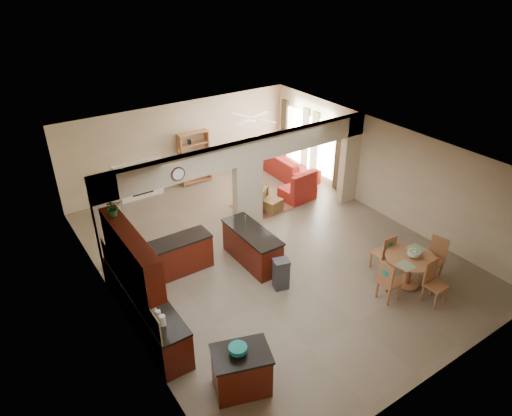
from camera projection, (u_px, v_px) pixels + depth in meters
floor at (269, 252)px, 12.04m from camera, size 10.00×10.00×0.00m
ceiling at (271, 153)px, 10.67m from camera, size 10.00×10.00×0.00m
wall_back at (182, 144)px, 14.97m from camera, size 8.00×0.00×8.00m
wall_front at (440, 324)px, 7.73m from camera, size 8.00×0.00×8.00m
wall_left at (112, 258)px, 9.40m from camera, size 0.00×10.00×10.00m
wall_right at (381, 168)px, 13.30m from camera, size 0.00×10.00×10.00m
partition_left_pier at (110, 232)px, 10.27m from camera, size 0.60×0.25×2.80m
partition_center_pier at (248, 200)px, 12.22m from camera, size 0.80×0.25×2.20m
partition_right_pier at (350, 159)px, 13.88m from camera, size 0.60×0.25×2.80m
partition_header at (247, 152)px, 11.54m from camera, size 8.00×0.25×0.60m
kitchen_counter at (155, 287)px, 10.04m from camera, size 2.52×3.29×1.48m
upper_cabinets at (131, 253)px, 8.66m from camera, size 0.35×2.40×0.90m
peninsula at (252, 246)px, 11.44m from camera, size 0.70×1.85×0.91m
wall_clock at (178, 174)px, 10.48m from camera, size 0.34×0.03×0.34m
rug at (261, 207)px, 14.14m from camera, size 1.60×1.30×0.01m
fireplace at (140, 179)px, 14.45m from camera, size 1.60×0.35×1.20m
shelving_unit at (195, 158)px, 15.25m from camera, size 1.00×0.32×1.80m
window_a at (327, 150)px, 15.05m from camera, size 0.02×0.90×1.90m
window_b at (295, 135)px, 16.28m from camera, size 0.02×0.90×1.90m
glazed_door at (310, 147)px, 15.73m from camera, size 0.02×0.70×2.10m
drape_a_left at (339, 156)px, 14.59m from camera, size 0.10×0.28×2.30m
drape_a_right at (314, 145)px, 15.46m from camera, size 0.10×0.28×2.30m
drape_b_left at (305, 141)px, 15.82m from camera, size 0.10×0.28×2.30m
drape_b_right at (284, 131)px, 16.69m from camera, size 0.10×0.28×2.30m
ceiling_fan at (253, 118)px, 13.68m from camera, size 1.00×1.00×0.10m
kitchen_island at (241, 371)px, 8.06m from camera, size 1.19×1.01×0.88m
teal_bowl at (238, 350)px, 7.80m from camera, size 0.32×0.32×0.15m
trash_can at (281, 275)px, 10.59m from camera, size 0.40×0.37×0.71m
dining_table at (409, 267)px, 10.60m from camera, size 1.15×1.15×0.79m
fruit_bowl at (414, 254)px, 10.46m from camera, size 0.29×0.29×0.16m
sofa at (286, 164)px, 16.07m from camera, size 2.63×1.07×0.76m
chaise at (297, 193)px, 14.54m from camera, size 1.05×0.89×0.40m
armchair at (251, 199)px, 13.81m from camera, size 1.17×1.18×0.77m
ottoman at (271, 205)px, 13.87m from camera, size 0.65×0.65×0.39m
plant at (113, 208)px, 8.90m from camera, size 0.32×0.28×0.35m
chair_north at (385, 252)px, 11.06m from camera, size 0.44×0.44×1.02m
chair_east at (436, 256)px, 10.92m from camera, size 0.50×0.50×1.02m
chair_south at (433, 280)px, 10.11m from camera, size 0.43×0.44×1.02m
chair_west at (387, 280)px, 10.10m from camera, size 0.43×0.42×1.02m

